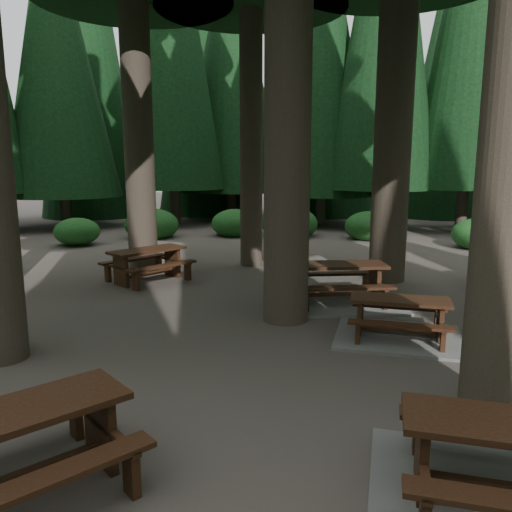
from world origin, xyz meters
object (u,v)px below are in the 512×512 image
(picnic_table_f, at_px, (511,479))
(picnic_table_c, at_px, (338,289))
(picnic_table_b, at_px, (148,260))
(picnic_table_e, at_px, (16,440))
(picnic_table_a, at_px, (399,326))

(picnic_table_f, bearing_deg, picnic_table_c, 108.79)
(picnic_table_b, distance_m, picnic_table_c, 4.91)
(picnic_table_b, xyz_separation_m, picnic_table_f, (7.29, -6.53, -0.28))
(picnic_table_c, distance_m, picnic_table_f, 6.44)
(picnic_table_c, bearing_deg, picnic_table_f, -90.21)
(picnic_table_b, distance_m, picnic_table_e, 8.35)
(picnic_table_a, bearing_deg, picnic_table_f, -78.42)
(picnic_table_a, relative_size, picnic_table_f, 0.89)
(picnic_table_b, relative_size, picnic_table_c, 0.76)
(picnic_table_c, bearing_deg, picnic_table_b, 151.25)
(picnic_table_a, relative_size, picnic_table_c, 0.69)
(picnic_table_a, distance_m, picnic_table_b, 6.67)
(picnic_table_e, bearing_deg, picnic_table_c, 17.50)
(picnic_table_c, height_order, picnic_table_e, picnic_table_c)
(picnic_table_a, xyz_separation_m, picnic_table_c, (-1.33, 1.88, 0.07))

